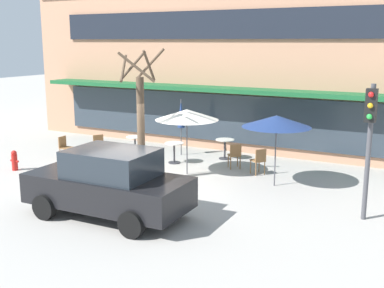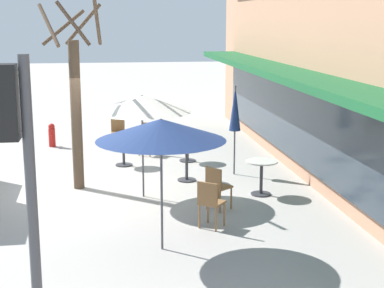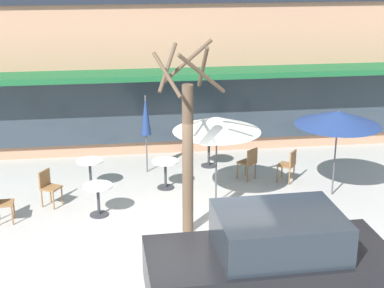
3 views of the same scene
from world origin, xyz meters
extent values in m
plane|color=#ADA8A0|center=(0.00, 0.00, 0.00)|extent=(80.00, 80.00, 0.00)
cube|color=#19592D|center=(0.00, 5.45, 2.55)|extent=(16.03, 1.10, 0.16)
cube|color=#2D3842|center=(0.00, 5.94, 1.35)|extent=(15.09, 0.10, 1.90)
cylinder|color=#333338|center=(-0.47, 3.25, 0.01)|extent=(0.44, 0.44, 0.03)
cylinder|color=#333338|center=(-0.47, 3.25, 0.38)|extent=(0.07, 0.07, 0.70)
cylinder|color=silver|center=(-0.47, 3.25, 0.74)|extent=(0.70, 0.70, 0.03)
cylinder|color=#333338|center=(0.90, 4.70, 0.01)|extent=(0.44, 0.44, 0.03)
cylinder|color=#333338|center=(0.90, 4.70, 0.38)|extent=(0.07, 0.07, 0.70)
cylinder|color=silver|center=(0.90, 4.70, 0.74)|extent=(0.70, 0.70, 0.03)
cylinder|color=#333338|center=(-2.41, 3.54, 0.01)|extent=(0.44, 0.44, 0.03)
cylinder|color=#333338|center=(-2.41, 3.54, 0.38)|extent=(0.07, 0.07, 0.70)
cylinder|color=silver|center=(-2.41, 3.54, 0.74)|extent=(0.70, 0.70, 0.03)
cylinder|color=#333338|center=(-2.17, 1.82, 0.01)|extent=(0.44, 0.44, 0.03)
cylinder|color=#333338|center=(-2.17, 1.82, 0.38)|extent=(0.07, 0.07, 0.70)
cylinder|color=silver|center=(-2.17, 1.82, 0.74)|extent=(0.70, 0.70, 0.03)
cylinder|color=#4C4C51|center=(0.67, 2.15, 1.10)|extent=(0.04, 0.04, 2.20)
cone|color=silver|center=(0.67, 2.15, 2.03)|extent=(2.10, 2.10, 0.35)
cylinder|color=#4C4C51|center=(-0.88, 4.49, 1.10)|extent=(0.04, 0.04, 2.20)
cone|color=navy|center=(-0.88, 4.49, 1.65)|extent=(0.28, 0.28, 1.10)
cylinder|color=#4C4C51|center=(3.69, 2.27, 1.10)|extent=(0.04, 0.04, 2.20)
cone|color=navy|center=(3.69, 2.27, 2.03)|extent=(2.10, 2.10, 0.35)
cylinder|color=olive|center=(1.52, 3.64, 0.23)|extent=(0.04, 0.04, 0.45)
cylinder|color=olive|center=(1.79, 3.85, 0.23)|extent=(0.04, 0.04, 0.45)
cylinder|color=olive|center=(1.73, 3.37, 0.23)|extent=(0.04, 0.04, 0.45)
cylinder|color=olive|center=(2.00, 3.58, 0.23)|extent=(0.04, 0.04, 0.45)
cube|color=olive|center=(1.76, 3.61, 0.47)|extent=(0.56, 0.56, 0.04)
cube|color=olive|center=(1.87, 3.47, 0.69)|extent=(0.34, 0.28, 0.40)
cylinder|color=olive|center=(-3.07, 2.57, 0.23)|extent=(0.04, 0.04, 0.45)
cylinder|color=olive|center=(-3.25, 2.28, 0.23)|extent=(0.04, 0.04, 0.45)
cylinder|color=olive|center=(-3.36, 2.75, 0.23)|extent=(0.04, 0.04, 0.45)
cylinder|color=olive|center=(-3.54, 2.46, 0.23)|extent=(0.04, 0.04, 0.45)
cube|color=olive|center=(-3.30, 2.52, 0.47)|extent=(0.55, 0.55, 0.04)
cube|color=olive|center=(-3.46, 2.61, 0.69)|extent=(0.24, 0.36, 0.40)
cylinder|color=olive|center=(-4.11, 1.92, 0.23)|extent=(0.04, 0.04, 0.45)
cylinder|color=olive|center=(-4.10, 1.58, 0.23)|extent=(0.04, 0.04, 0.45)
cylinder|color=olive|center=(-4.45, 1.90, 0.23)|extent=(0.04, 0.04, 0.45)
cylinder|color=olive|center=(-4.44, 1.56, 0.23)|extent=(0.04, 0.04, 0.45)
cube|color=olive|center=(-4.27, 1.74, 0.47)|extent=(0.42, 0.42, 0.04)
cube|color=olive|center=(-4.45, 1.73, 0.69)|extent=(0.06, 0.40, 0.40)
cylinder|color=olive|center=(2.52, 3.25, 0.23)|extent=(0.04, 0.04, 0.45)
cylinder|color=olive|center=(2.72, 3.52, 0.23)|extent=(0.04, 0.04, 0.45)
cylinder|color=olive|center=(2.79, 3.04, 0.23)|extent=(0.04, 0.04, 0.45)
cylinder|color=olive|center=(2.99, 3.31, 0.23)|extent=(0.04, 0.04, 0.45)
cube|color=olive|center=(2.76, 3.28, 0.47)|extent=(0.56, 0.56, 0.04)
cube|color=olive|center=(2.90, 3.17, 0.69)|extent=(0.28, 0.34, 0.40)
cylinder|color=brown|center=(-0.21, 0.75, 1.66)|extent=(0.24, 0.24, 3.31)
cylinder|color=brown|center=(0.12, 0.78, 3.66)|extent=(0.15, 0.72, 0.95)
cylinder|color=brown|center=(-0.17, 1.28, 3.68)|extent=(1.12, 0.16, 0.99)
cylinder|color=brown|center=(-0.59, 0.95, 3.64)|extent=(0.51, 0.86, 0.91)
cylinder|color=brown|center=(-0.65, 0.53, 3.58)|extent=(0.54, 0.96, 0.79)
cylinder|color=brown|center=(0.01, 0.27, 3.63)|extent=(1.04, 0.53, 0.90)
cylinder|color=#47474C|center=(6.59, 0.59, 1.70)|extent=(0.12, 0.12, 3.40)
cube|color=black|center=(6.59, 0.41, 2.90)|extent=(0.26, 0.20, 0.80)
cylinder|color=red|center=(-4.83, -0.23, 0.28)|extent=(0.20, 0.20, 0.55)
sphere|color=red|center=(-4.83, -0.23, 0.61)|extent=(0.19, 0.19, 0.19)
cylinder|color=red|center=(-4.96, -0.23, 0.33)|extent=(0.10, 0.07, 0.07)
cylinder|color=red|center=(-4.70, -0.23, 0.33)|extent=(0.10, 0.07, 0.07)
camera|label=1|loc=(8.20, -11.54, 4.39)|focal=45.00mm
camera|label=2|loc=(12.88, 1.43, 3.75)|focal=55.00mm
camera|label=3|loc=(-1.68, -10.91, 5.98)|focal=55.00mm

